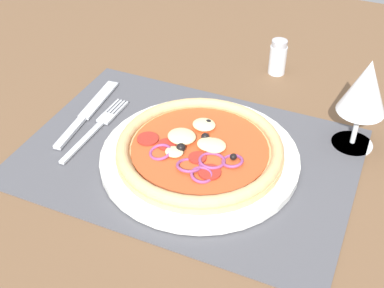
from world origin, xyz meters
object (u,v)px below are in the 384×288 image
object	(u,v)px
knife	(88,112)
pepper_shaker	(278,57)
plate	(200,157)
fork	(98,126)
pizza	(200,148)
wine_glass	(365,90)

from	to	relation	value
knife	pepper_shaker	world-z (taller)	pepper_shaker
plate	pepper_shaker	bearing A→B (deg)	83.90
fork	pepper_shaker	xyz separation A→B (cm)	(21.53, 28.79, 2.63)
pizza	fork	size ratio (longest dim) A/B	1.37
fork	wine_glass	xyz separation A→B (cm)	(38.53, 12.54, 9.46)
plate	pizza	size ratio (longest dim) A/B	1.20
knife	fork	bearing A→B (deg)	-131.48
pizza	pepper_shaker	size ratio (longest dim) A/B	3.70
knife	pepper_shaker	bearing A→B (deg)	-48.69
plate	knife	distance (cm)	22.29
plate	wine_glass	distance (cm)	25.99
knife	pepper_shaker	distance (cm)	36.33
pizza	wine_glass	world-z (taller)	wine_glass
pizza	fork	world-z (taller)	pizza
pizza	pepper_shaker	xyz separation A→B (cm)	(3.22, 29.88, 0.52)
plate	pepper_shaker	xyz separation A→B (cm)	(3.19, 29.87, 2.24)
plate	pizza	bearing A→B (deg)	-155.65
fork	knife	bearing A→B (deg)	54.23
pizza	wine_glass	xyz separation A→B (cm)	(20.22, 13.63, 7.35)
plate	fork	xyz separation A→B (cm)	(-18.34, 1.07, -0.40)
knife	wine_glass	world-z (taller)	wine_glass
plate	pizza	distance (cm)	1.71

